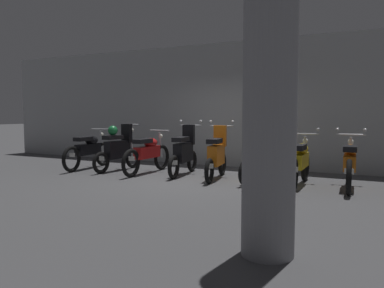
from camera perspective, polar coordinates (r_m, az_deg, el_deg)
The scene contains 11 objects.
ground_plane at distance 8.28m, azimuth -0.36°, elevation -5.46°, with size 80.00×80.00×0.00m, color #4C4C4F.
back_wall at distance 10.50m, azimuth 6.00°, elevation 5.84°, with size 16.00×0.30×3.35m, color #9EA0A3.
motorbike_slot_0 at distance 10.32m, azimuth -15.20°, elevation -0.87°, with size 0.56×1.95×1.03m.
motorbike_slot_1 at distance 9.79m, azimuth -10.97°, elevation -0.64°, with size 0.56×1.68×1.18m.
motorbike_slot_2 at distance 9.26m, azimuth -6.63°, elevation -1.36°, with size 0.56×1.95×1.03m.
motorbike_slot_3 at distance 8.95m, azimuth -1.21°, elevation -1.29°, with size 0.59×1.68×1.29m.
motorbike_slot_4 at distance 8.42m, azimuth 3.72°, elevation -1.67°, with size 0.58×1.67×1.29m.
motorbike_slot_5 at distance 8.23m, azimuth 9.94°, elevation -1.88°, with size 0.58×1.68×1.29m.
motorbike_slot_6 at distance 7.86m, azimuth 15.86°, elevation -2.55°, with size 0.59×1.95×1.15m.
motorbike_slot_7 at distance 7.93m, azimuth 22.52°, elevation -2.67°, with size 0.59×1.95×1.15m.
support_pillar at distance 3.90m, azimuth 11.56°, elevation 7.84°, with size 0.54×0.54×3.35m, color gray.
Camera 1 is at (3.68, -7.27, 1.45)m, focal length 35.66 mm.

